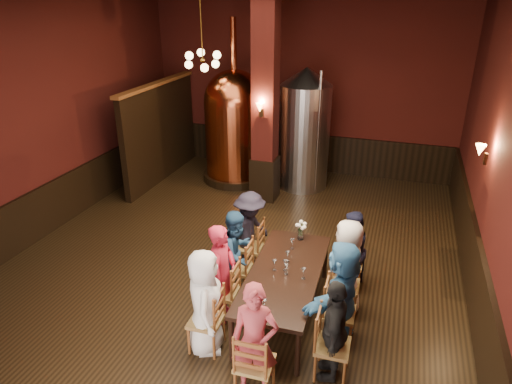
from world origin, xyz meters
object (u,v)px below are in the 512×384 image
(dining_table, at_px, (285,275))
(person_1, at_px, (223,273))
(person_0, at_px, (205,302))
(person_2, at_px, (237,253))
(copper_kettle, at_px, (235,125))
(rose_vase, at_px, (301,228))
(steel_vessel, at_px, (305,129))

(dining_table, bearing_deg, person_1, -158.78)
(person_0, distance_m, person_2, 1.33)
(dining_table, height_order, copper_kettle, copper_kettle)
(dining_table, relative_size, person_1, 1.58)
(dining_table, bearing_deg, rose_vase, 88.59)
(copper_kettle, bearing_deg, rose_vase, -56.12)
(rose_vase, bearing_deg, person_2, -140.74)
(dining_table, bearing_deg, copper_kettle, 116.36)
(dining_table, xyz_separation_m, person_0, (-0.82, -1.03, 0.07))
(person_0, relative_size, rose_vase, 4.56)
(dining_table, bearing_deg, steel_vessel, 98.05)
(person_0, xyz_separation_m, rose_vase, (0.81, 2.03, 0.21))
(steel_vessel, bearing_deg, dining_table, -80.14)
(person_2, bearing_deg, steel_vessel, 17.26)
(person_1, relative_size, steel_vessel, 0.53)
(copper_kettle, relative_size, rose_vase, 11.98)
(person_0, bearing_deg, dining_table, -59.90)
(dining_table, relative_size, person_2, 1.68)
(copper_kettle, bearing_deg, person_2, -69.04)
(copper_kettle, bearing_deg, person_0, -73.09)
(dining_table, relative_size, copper_kettle, 0.61)
(copper_kettle, distance_m, steel_vessel, 1.75)
(steel_vessel, bearing_deg, person_0, -89.55)
(person_2, xyz_separation_m, copper_kettle, (-1.76, 4.58, 0.73))
(dining_table, xyz_separation_m, person_1, (-0.84, -0.36, 0.08))
(steel_vessel, distance_m, rose_vase, 4.10)
(person_0, height_order, steel_vessel, steel_vessel)
(copper_kettle, distance_m, rose_vase, 4.70)
(dining_table, height_order, steel_vessel, steel_vessel)
(dining_table, distance_m, rose_vase, 1.04)
(steel_vessel, bearing_deg, person_1, -89.72)
(person_1, height_order, copper_kettle, copper_kettle)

